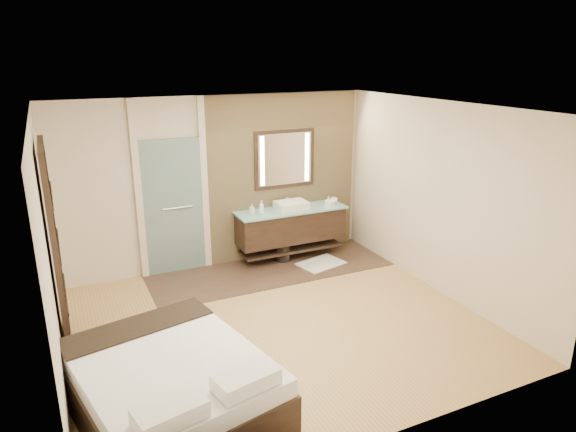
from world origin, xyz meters
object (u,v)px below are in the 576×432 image
vanity (291,225)px  mirror_unit (285,159)px  waste_bin (283,253)px  bed (171,387)px

vanity → mirror_unit: size_ratio=1.75×
vanity → waste_bin: size_ratio=6.53×
mirror_unit → bed: (-2.70, -3.31, -1.34)m
vanity → bed: (-2.70, -3.08, -0.27)m
vanity → mirror_unit: 1.10m
mirror_unit → waste_bin: size_ratio=3.74×
waste_bin → mirror_unit: bearing=60.9°
mirror_unit → bed: bearing=-129.2°
vanity → bed: size_ratio=0.82×
mirror_unit → bed: mirror_unit is taller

